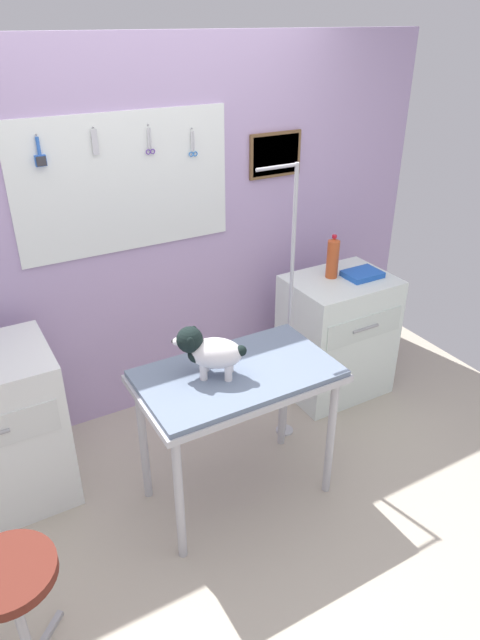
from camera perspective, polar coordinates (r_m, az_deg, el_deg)
The scene contains 9 objects.
ground at distance 3.21m, azimuth 1.44°, elevation -19.64°, with size 4.40×4.00×0.04m, color #B4AA97.
rear_wall_panel at distance 3.51m, azimuth -9.22°, elevation 8.04°, with size 4.00×0.11×2.30m.
grooming_table at distance 2.85m, azimuth -0.26°, elevation -6.66°, with size 1.01×0.58×0.81m.
grooming_arm at distance 3.27m, azimuth 4.91°, elevation -0.23°, with size 0.30×0.11×1.72m.
dog at distance 2.70m, azimuth -3.23°, elevation -3.10°, with size 0.34×0.28×0.26m.
cabinet_right at distance 3.93m, azimuth 9.73°, elevation -1.57°, with size 0.68×0.54×0.85m.
stool at distance 2.49m, azimuth -22.21°, elevation -23.68°, with size 0.37×0.37×0.58m.
soda_bottle at distance 3.70m, azimuth 9.35°, elevation 6.23°, with size 0.08×0.08×0.29m.
supply_tray at distance 3.79m, azimuth 12.27°, elevation 4.55°, with size 0.24×0.18×0.04m.
Camera 1 is at (-1.13, -1.82, 2.36)m, focal length 31.65 mm.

